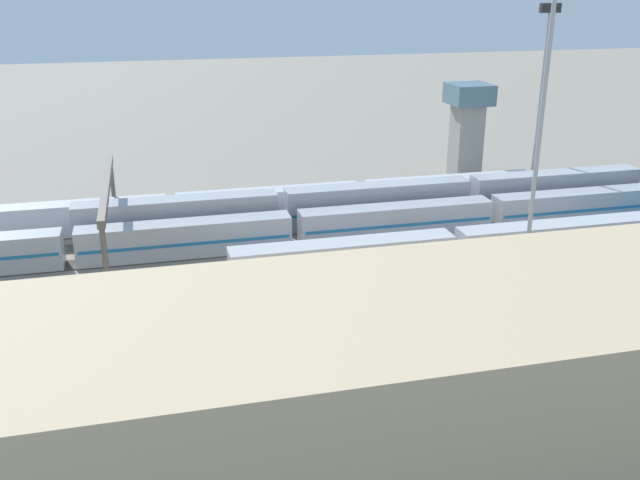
{
  "coord_description": "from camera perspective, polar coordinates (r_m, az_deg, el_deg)",
  "views": [
    {
      "loc": [
        17.35,
        73.12,
        28.6
      ],
      "look_at": [
        0.54,
        5.27,
        2.5
      ],
      "focal_mm": 39.49,
      "sensor_mm": 36.0,
      "label": 1
    }
  ],
  "objects": [
    {
      "name": "ground_plane",
      "position": [
        80.41,
        -0.53,
        -0.36
      ],
      "size": [
        400.0,
        400.0,
        0.0
      ],
      "primitive_type": "plane",
      "color": "gray"
    },
    {
      "name": "track_bed_0",
      "position": [
        89.58,
        -2.02,
        1.88
      ],
      "size": [
        140.0,
        2.8,
        0.12
      ],
      "primitive_type": "cube",
      "color": "#3D3833",
      "rests_on": "ground_plane"
    },
    {
      "name": "track_bed_1",
      "position": [
        84.96,
        -1.31,
        0.84
      ],
      "size": [
        140.0,
        2.8,
        0.12
      ],
      "primitive_type": "cube",
      "color": "#4C443D",
      "rests_on": "ground_plane"
    },
    {
      "name": "track_bed_2",
      "position": [
        80.39,
        -0.53,
        -0.32
      ],
      "size": [
        140.0,
        2.8,
        0.12
      ],
      "primitive_type": "cube",
      "color": "#3D3833",
      "rests_on": "ground_plane"
    },
    {
      "name": "track_bed_3",
      "position": [
        75.87,
        0.34,
        -1.62
      ],
      "size": [
        140.0,
        2.8,
        0.12
      ],
      "primitive_type": "cube",
      "color": "#3D3833",
      "rests_on": "ground_plane"
    },
    {
      "name": "track_bed_4",
      "position": [
        71.42,
        1.33,
        -3.09
      ],
      "size": [
        140.0,
        2.8,
        0.12
      ],
      "primitive_type": "cube",
      "color": "#4C443D",
      "rests_on": "ground_plane"
    },
    {
      "name": "train_on_track_2",
      "position": [
        78.88,
        -3.59,
        0.77
      ],
      "size": [
        139.0,
        3.06,
        4.4
      ],
      "color": "black",
      "rests_on": "ground_plane"
    },
    {
      "name": "train_on_track_1",
      "position": [
        86.56,
        4.73,
        2.92
      ],
      "size": [
        71.4,
        3.06,
        5.0
      ],
      "color": "#A8AAB2",
      "rests_on": "ground_plane"
    },
    {
      "name": "train_on_track_4",
      "position": [
        79.31,
        17.38,
        -0.01
      ],
      "size": [
        66.4,
        3.06,
        4.4
      ],
      "color": "#1E6B9E",
      "rests_on": "ground_plane"
    },
    {
      "name": "train_on_track_0",
      "position": [
        87.29,
        -11.92,
        2.29
      ],
      "size": [
        95.6,
        3.0,
        3.8
      ],
      "color": "silver",
      "rests_on": "ground_plane"
    },
    {
      "name": "light_mast_0",
      "position": [
        100.5,
        17.63,
        12.6
      ],
      "size": [
        2.8,
        0.7,
        25.58
      ],
      "color": "#9EA0A5",
      "rests_on": "ground_plane"
    },
    {
      "name": "light_mast_1",
      "position": [
        71.71,
        17.7,
        11.11
      ],
      "size": [
        2.8,
        0.7,
        28.6
      ],
      "color": "#9EA0A5",
      "rests_on": "ground_plane"
    },
    {
      "name": "signal_gantry",
      "position": [
        76.27,
        -16.87,
        3.46
      ],
      "size": [
        0.7,
        25.0,
        8.8
      ],
      "color": "#4C4742",
      "rests_on": "ground_plane"
    },
    {
      "name": "maintenance_shed",
      "position": [
        42.04,
        0.66,
        -12.51
      ],
      "size": [
        59.94,
        16.54,
        11.43
      ],
      "primitive_type": "cube",
      "color": "tan",
      "rests_on": "ground_plane"
    },
    {
      "name": "control_tower",
      "position": [
        109.52,
        11.84,
        9.27
      ],
      "size": [
        6.0,
        6.0,
        13.95
      ],
      "color": "gray",
      "rests_on": "ground_plane"
    }
  ]
}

